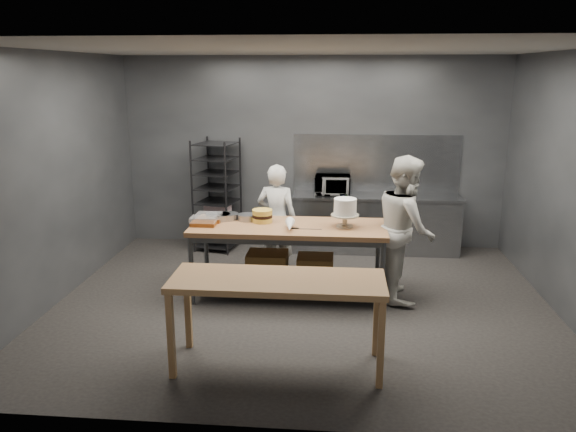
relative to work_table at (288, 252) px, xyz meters
The scene contains 16 objects.
ground 0.66m from the work_table, 52.35° to the right, with size 6.00×6.00×0.00m, color black.
back_wall 2.43m from the work_table, 84.90° to the left, with size 6.00×0.04×3.00m, color #4C4F54.
work_table is the anchor object (origin of this frame).
near_counter 1.79m from the work_table, 88.08° to the right, with size 2.00×0.70×0.90m.
back_counter 2.27m from the work_table, 58.01° to the left, with size 2.60×0.60×0.90m.
splashback_panel 2.64m from the work_table, 61.62° to the left, with size 2.60×0.02×0.90m, color slate.
speed_rack 2.26m from the work_table, 124.92° to the left, with size 0.72×0.76×1.75m.
chef_behind 0.87m from the work_table, 105.71° to the left, with size 0.56×0.37×1.54m, color white.
chef_right 1.48m from the work_table, ahead, with size 0.87×0.68×1.79m, color silver.
microwave 2.05m from the work_table, 74.81° to the left, with size 0.54×0.37×0.30m, color black.
frosted_cake_stand 0.90m from the work_table, ahead, with size 0.34×0.34×0.35m.
layer_cake 0.56m from the work_table, 160.19° to the left, with size 0.25×0.25×0.16m.
cake_pans 0.89m from the work_table, 165.82° to the left, with size 0.65×0.32×0.07m.
piping_bag 0.48m from the work_table, 80.20° to the right, with size 0.12×0.12×0.38m, color white.
offset_spatula 0.43m from the work_table, 40.59° to the right, with size 0.36×0.02×0.02m.
pastry_clamshells 1.10m from the work_table, behind, with size 0.34×0.40×0.11m.
Camera 1 is at (0.39, -6.38, 2.77)m, focal length 35.00 mm.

